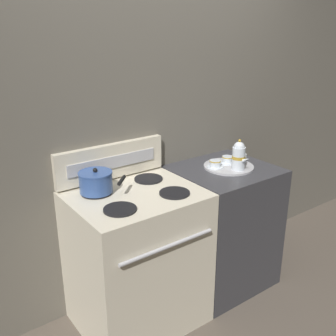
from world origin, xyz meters
The scene contains 11 objects.
ground_plane centered at (0.00, 0.00, 0.00)m, with size 6.00×6.00×0.00m, color brown.
wall_back centered at (0.00, 0.34, 1.10)m, with size 6.00×0.05×2.20m.
stove centered at (-0.35, 0.00, 0.47)m, with size 0.79×0.67×0.95m.
control_panel centered at (-0.35, 0.30, 1.06)m, with size 0.78×0.05×0.23m.
side_counter centered at (0.40, 0.00, 0.47)m, with size 0.69×0.64×0.93m.
saucepan centered at (-0.54, 0.14, 1.01)m, with size 0.27×0.27×0.15m.
serving_tray centered at (0.44, 0.00, 0.94)m, with size 0.36×0.36×0.01m.
teapot centered at (0.44, -0.09, 1.05)m, with size 0.09×0.15×0.22m.
teacup_left centered at (0.47, 0.05, 0.97)m, with size 0.12×0.12×0.05m.
teacup_right centered at (0.34, 0.04, 0.97)m, with size 0.12×0.12×0.05m.
creamer_jug centered at (0.58, 0.00, 0.98)m, with size 0.06×0.06×0.06m.
Camera 1 is at (-1.49, -1.89, 1.90)m, focal length 42.00 mm.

